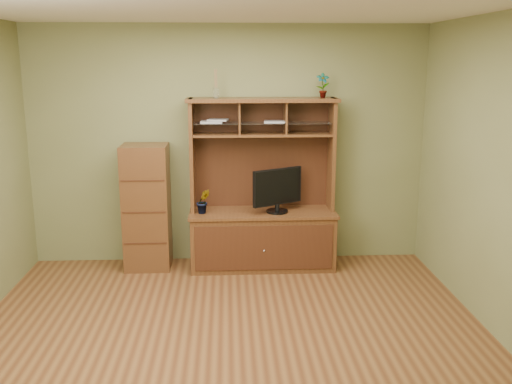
{
  "coord_description": "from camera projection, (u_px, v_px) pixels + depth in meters",
  "views": [
    {
      "loc": [
        -0.01,
        -4.46,
        2.31
      ],
      "look_at": [
        0.28,
        1.2,
        0.99
      ],
      "focal_mm": 40.0,
      "sensor_mm": 36.0,
      "label": 1
    }
  ],
  "objects": [
    {
      "name": "room",
      "position": [
        229.0,
        182.0,
        4.56
      ],
      "size": [
        4.54,
        4.04,
        2.74
      ],
      "color": "#562F18",
      "rests_on": "ground"
    },
    {
      "name": "magazines",
      "position": [
        234.0,
        121.0,
        6.25
      ],
      "size": [
        0.93,
        0.2,
        0.04
      ],
      "color": "#B1B1B6",
      "rests_on": "media_hutch"
    },
    {
      "name": "media_hutch",
      "position": [
        262.0,
        221.0,
        6.45
      ],
      "size": [
        1.66,
        0.61,
        1.9
      ],
      "color": "#402112",
      "rests_on": "room"
    },
    {
      "name": "reed_diffuser",
      "position": [
        216.0,
        87.0,
        6.16
      ],
      "size": [
        0.06,
        0.06,
        0.31
      ],
      "color": "silver",
      "rests_on": "media_hutch"
    },
    {
      "name": "orchid_plant",
      "position": [
        203.0,
        201.0,
        6.27
      ],
      "size": [
        0.18,
        0.15,
        0.27
      ],
      "primitive_type": "imported",
      "rotation": [
        0.0,
        0.0,
        0.25
      ],
      "color": "#2B531C",
      "rests_on": "media_hutch"
    },
    {
      "name": "side_cabinet",
      "position": [
        147.0,
        207.0,
        6.37
      ],
      "size": [
        0.5,
        0.46,
        1.4
      ],
      "color": "#402112",
      "rests_on": "room"
    },
    {
      "name": "monitor",
      "position": [
        277.0,
        189.0,
        6.28
      ],
      "size": [
        0.56,
        0.35,
        0.49
      ],
      "rotation": [
        0.0,
        0.0,
        0.53
      ],
      "color": "black",
      "rests_on": "media_hutch"
    },
    {
      "name": "top_plant",
      "position": [
        323.0,
        85.0,
        6.21
      ],
      "size": [
        0.15,
        0.1,
        0.27
      ],
      "primitive_type": "imported",
      "rotation": [
        0.0,
        0.0,
        -0.03
      ],
      "color": "#336E26",
      "rests_on": "media_hutch"
    }
  ]
}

